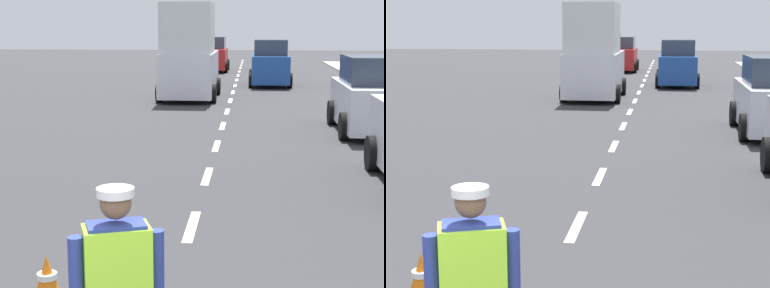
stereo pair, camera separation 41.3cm
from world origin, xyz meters
TOP-DOWN VIEW (x-y plane):
  - ground_plane at (0.00, 21.00)m, footprint 96.00×96.00m
  - lane_center_line at (0.00, 25.20)m, footprint 0.14×46.40m
  - traffic_cone_near at (-1.21, 3.11)m, footprint 0.36×0.36m
  - delivery_truck at (-1.56, 21.18)m, footprint 2.16×4.60m
  - car_parked_far at (3.95, 14.03)m, footprint 2.03×4.01m
  - car_outgoing_far at (1.59, 26.98)m, footprint 1.92×4.00m
  - car_oncoming_third at (-1.63, 36.01)m, footprint 1.95×4.03m

SIDE VIEW (x-z plane):
  - ground_plane at x=0.00m, z-range 0.00..0.00m
  - lane_center_line at x=0.00m, z-range 0.00..0.01m
  - traffic_cone_near at x=-1.21m, z-range 0.00..0.49m
  - car_parked_far at x=3.95m, z-range -0.07..1.91m
  - car_oncoming_third at x=-1.63m, z-range -0.07..1.98m
  - car_outgoing_far at x=1.59m, z-range -0.08..2.03m
  - delivery_truck at x=-1.56m, z-range -0.16..3.38m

